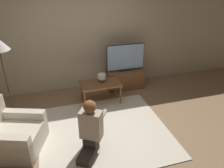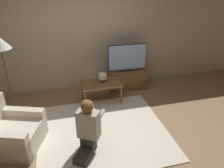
{
  "view_description": "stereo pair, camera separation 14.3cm",
  "coord_description": "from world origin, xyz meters",
  "px_view_note": "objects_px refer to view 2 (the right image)",
  "views": [
    {
      "loc": [
        -0.76,
        -3.11,
        2.6
      ],
      "look_at": [
        0.32,
        0.57,
        0.66
      ],
      "focal_mm": 35.0,
      "sensor_mm": 36.0,
      "label": 1
    },
    {
      "loc": [
        -0.62,
        -3.15,
        2.6
      ],
      "look_at": [
        0.32,
        0.57,
        0.66
      ],
      "focal_mm": 35.0,
      "sensor_mm": 36.0,
      "label": 2
    }
  ],
  "objects_px": {
    "coffee_table": "(101,85)",
    "armchair": "(10,133)",
    "floor_lamp": "(1,49)",
    "tv": "(127,58)",
    "table_lamp": "(103,77)",
    "person_kneeling": "(88,127)"
  },
  "relations": [
    {
      "from": "armchair",
      "to": "person_kneeling",
      "type": "relative_size",
      "value": 1.16
    },
    {
      "from": "floor_lamp",
      "to": "table_lamp",
      "type": "bearing_deg",
      "value": 5.38
    },
    {
      "from": "tv",
      "to": "armchair",
      "type": "height_order",
      "value": "tv"
    },
    {
      "from": "coffee_table",
      "to": "armchair",
      "type": "xyz_separation_m",
      "value": [
        -1.74,
        -1.04,
        -0.15
      ]
    },
    {
      "from": "tv",
      "to": "coffee_table",
      "type": "distance_m",
      "value": 0.98
    },
    {
      "from": "armchair",
      "to": "table_lamp",
      "type": "height_order",
      "value": "armchair"
    },
    {
      "from": "coffee_table",
      "to": "floor_lamp",
      "type": "bearing_deg",
      "value": -177.28
    },
    {
      "from": "tv",
      "to": "armchair",
      "type": "xyz_separation_m",
      "value": [
        -2.49,
        -1.54,
        -0.55
      ]
    },
    {
      "from": "coffee_table",
      "to": "floor_lamp",
      "type": "relative_size",
      "value": 0.53
    },
    {
      "from": "coffee_table",
      "to": "tv",
      "type": "bearing_deg",
      "value": 33.78
    },
    {
      "from": "tv",
      "to": "person_kneeling",
      "type": "xyz_separation_m",
      "value": [
        -1.25,
        -1.95,
        -0.34
      ]
    },
    {
      "from": "person_kneeling",
      "to": "table_lamp",
      "type": "relative_size",
      "value": 5.18
    },
    {
      "from": "tv",
      "to": "coffee_table",
      "type": "relative_size",
      "value": 1.08
    },
    {
      "from": "tv",
      "to": "coffee_table",
      "type": "xyz_separation_m",
      "value": [
        -0.75,
        -0.5,
        -0.4
      ]
    },
    {
      "from": "armchair",
      "to": "coffee_table",
      "type": "bearing_deg",
      "value": -39.71
    },
    {
      "from": "coffee_table",
      "to": "armchair",
      "type": "bearing_deg",
      "value": -149.24
    },
    {
      "from": "armchair",
      "to": "floor_lamp",
      "type": "bearing_deg",
      "value": 24.02
    },
    {
      "from": "armchair",
      "to": "table_lamp",
      "type": "bearing_deg",
      "value": -38.34
    },
    {
      "from": "armchair",
      "to": "table_lamp",
      "type": "distance_m",
      "value": 2.14
    },
    {
      "from": "coffee_table",
      "to": "armchair",
      "type": "distance_m",
      "value": 2.03
    },
    {
      "from": "floor_lamp",
      "to": "table_lamp",
      "type": "relative_size",
      "value": 9.11
    },
    {
      "from": "armchair",
      "to": "tv",
      "type": "bearing_deg",
      "value": -38.79
    }
  ]
}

